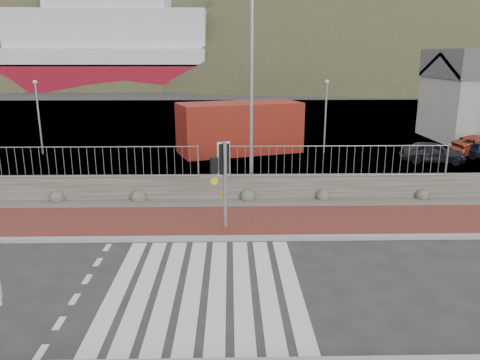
{
  "coord_description": "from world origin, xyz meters",
  "views": [
    {
      "loc": [
        0.63,
        -10.3,
        5.49
      ],
      "look_at": [
        0.91,
        3.0,
        1.9
      ],
      "focal_mm": 35.0,
      "sensor_mm": 36.0,
      "label": 1
    }
  ],
  "objects_px": {
    "ferry": "(72,55)",
    "traffic_signal_far": "(224,167)",
    "shipping_container": "(239,128)",
    "streetlight": "(255,80)",
    "car_a": "(432,152)"
  },
  "relations": [
    {
      "from": "shipping_container",
      "to": "car_a",
      "type": "height_order",
      "value": "shipping_container"
    },
    {
      "from": "streetlight",
      "to": "ferry",
      "type": "bearing_deg",
      "value": 95.1
    },
    {
      "from": "streetlight",
      "to": "traffic_signal_far",
      "type": "bearing_deg",
      "value": -124.19
    },
    {
      "from": "traffic_signal_far",
      "to": "shipping_container",
      "type": "xyz_separation_m",
      "value": [
        0.74,
        12.3,
        -0.65
      ]
    },
    {
      "from": "traffic_signal_far",
      "to": "car_a",
      "type": "xyz_separation_m",
      "value": [
        10.75,
        9.42,
        -1.52
      ]
    },
    {
      "from": "traffic_signal_far",
      "to": "streetlight",
      "type": "xyz_separation_m",
      "value": [
        1.17,
        4.21,
        2.43
      ]
    },
    {
      "from": "ferry",
      "to": "traffic_signal_far",
      "type": "xyz_separation_m",
      "value": [
        25.08,
        -63.96,
        -3.29
      ]
    },
    {
      "from": "streetlight",
      "to": "shipping_container",
      "type": "bearing_deg",
      "value": 74.45
    },
    {
      "from": "streetlight",
      "to": "car_a",
      "type": "bearing_deg",
      "value": 9.97
    },
    {
      "from": "traffic_signal_far",
      "to": "car_a",
      "type": "relative_size",
      "value": 0.88
    },
    {
      "from": "ferry",
      "to": "traffic_signal_far",
      "type": "bearing_deg",
      "value": -68.59
    },
    {
      "from": "ferry",
      "to": "traffic_signal_far",
      "type": "distance_m",
      "value": 68.78
    },
    {
      "from": "car_a",
      "to": "traffic_signal_far",
      "type": "bearing_deg",
      "value": 142.36
    },
    {
      "from": "ferry",
      "to": "car_a",
      "type": "height_order",
      "value": "ferry"
    },
    {
      "from": "ferry",
      "to": "car_a",
      "type": "bearing_deg",
      "value": -56.7
    }
  ]
}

